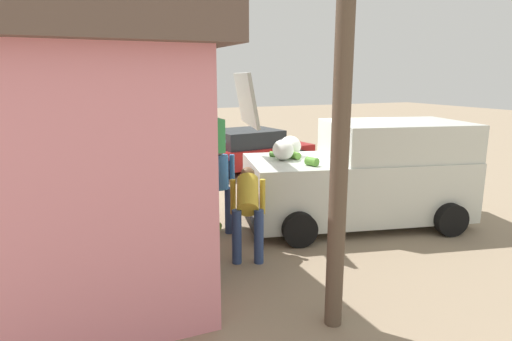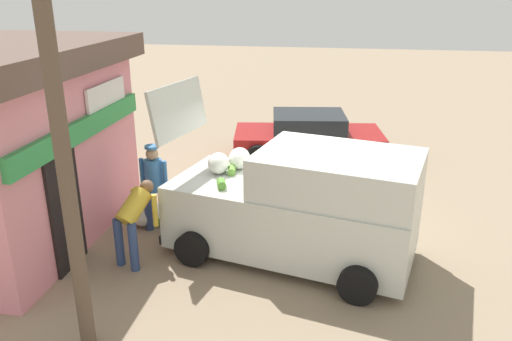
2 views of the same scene
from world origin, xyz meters
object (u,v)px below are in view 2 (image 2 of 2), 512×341
(vendor_standing, at_px, (154,183))
(delivery_van, at_px, (301,205))
(parked_sedan, at_px, (308,137))
(paint_bucket, at_px, (164,193))
(customer_bending, at_px, (134,216))
(unloaded_banana_pile, at_px, (147,214))

(vendor_standing, bearing_deg, delivery_van, -99.62)
(delivery_van, bearing_deg, parked_sedan, 2.89)
(vendor_standing, distance_m, paint_bucket, 1.63)
(delivery_van, distance_m, paint_bucket, 3.76)
(customer_bending, bearing_deg, parked_sedan, -21.95)
(vendor_standing, xyz_separation_m, unloaded_banana_pile, (0.26, 0.30, -0.78))
(vendor_standing, height_order, unloaded_banana_pile, vendor_standing)
(delivery_van, height_order, parked_sedan, delivery_van)
(vendor_standing, xyz_separation_m, paint_bucket, (1.39, 0.34, -0.80))
(customer_bending, xyz_separation_m, unloaded_banana_pile, (1.44, 0.37, -0.65))
(vendor_standing, distance_m, unloaded_banana_pile, 0.88)
(parked_sedan, xyz_separation_m, paint_bucket, (-3.62, 2.90, -0.38))
(vendor_standing, xyz_separation_m, customer_bending, (-1.18, -0.07, -0.13))
(parked_sedan, height_order, paint_bucket, parked_sedan)
(customer_bending, bearing_deg, delivery_van, -75.81)
(vendor_standing, relative_size, paint_bucket, 4.19)
(vendor_standing, bearing_deg, paint_bucket, 13.70)
(customer_bending, distance_m, unloaded_banana_pile, 1.62)
(parked_sedan, height_order, customer_bending, customer_bending)
(delivery_van, height_order, unloaded_banana_pile, delivery_van)
(parked_sedan, xyz_separation_m, unloaded_banana_pile, (-4.74, 2.86, -0.36))
(customer_bending, relative_size, paint_bucket, 3.36)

